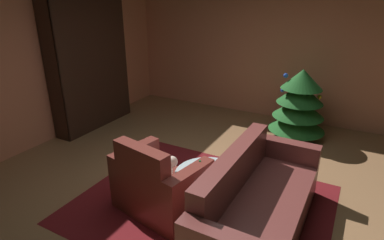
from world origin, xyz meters
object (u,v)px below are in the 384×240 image
coffee_table (209,176)px  bottle_on_table (200,174)px  decorated_tree (299,104)px  bookshelf_unit (95,66)px  armchair_red (159,186)px  book_stack_on_table (207,171)px  couch_red (256,205)px

coffee_table → bottle_on_table: (-0.01, -0.22, 0.14)m
bottle_on_table → decorated_tree: (0.53, 2.63, 0.09)m
bookshelf_unit → coffee_table: (2.93, -1.30, -0.74)m
armchair_red → bottle_on_table: size_ratio=4.05×
bookshelf_unit → book_stack_on_table: size_ratio=11.73×
book_stack_on_table → bottle_on_table: bottle_on_table is taller
bookshelf_unit → decorated_tree: size_ratio=1.88×
armchair_red → bookshelf_unit: bearing=145.9°
couch_red → decorated_tree: bearing=92.4°
armchair_red → coffee_table: bearing=41.0°
couch_red → bottle_on_table: (-0.63, -0.05, 0.22)m
couch_red → bottle_on_table: 0.67m
decorated_tree → armchair_red: bearing=-109.0°
bookshelf_unit → book_stack_on_table: bearing=-24.3°
bottle_on_table → armchair_red: bearing=-159.1°
bookshelf_unit → decorated_tree: 3.66m
coffee_table → book_stack_on_table: size_ratio=4.12×
couch_red → coffee_table: bearing=164.8°
book_stack_on_table → armchair_red: bearing=-138.0°
coffee_table → bottle_on_table: bearing=-91.7°
couch_red → bottle_on_table: bearing=-175.8°
armchair_red → book_stack_on_table: size_ratio=5.70×
bookshelf_unit → coffee_table: size_ratio=2.85×
couch_red → decorated_tree: 2.60m
couch_red → bottle_on_table: couch_red is taller
coffee_table → book_stack_on_table: 0.07m
book_stack_on_table → bottle_on_table: 0.22m
couch_red → bookshelf_unit: bearing=157.5°
armchair_red → decorated_tree: 2.97m
coffee_table → decorated_tree: size_ratio=0.66×
decorated_tree → bottle_on_table: bearing=-101.4°
bookshelf_unit → bottle_on_table: bookshelf_unit is taller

